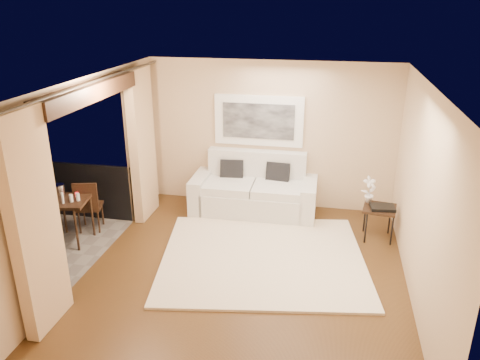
% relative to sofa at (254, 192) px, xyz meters
% --- Properties ---
extents(floor, '(5.00, 5.00, 0.00)m').
position_rel_sofa_xyz_m(floor, '(0.23, -2.10, -0.38)').
color(floor, '#523518').
rests_on(floor, ground).
extents(room_shell, '(5.00, 6.40, 5.00)m').
position_rel_sofa_xyz_m(room_shell, '(-1.90, -2.10, 2.14)').
color(room_shell, white).
rests_on(room_shell, ground).
extents(balcony, '(1.81, 2.60, 1.17)m').
position_rel_sofa_xyz_m(balcony, '(-3.08, -2.10, -0.20)').
color(balcony, '#605B56').
rests_on(balcony, ground).
extents(curtains, '(0.16, 4.80, 2.64)m').
position_rel_sofa_xyz_m(curtains, '(-1.88, -2.10, 0.95)').
color(curtains, '#DDB788').
rests_on(curtains, ground).
extents(artwork, '(1.62, 0.07, 0.92)m').
position_rel_sofa_xyz_m(artwork, '(0.00, 0.36, 1.24)').
color(artwork, white).
rests_on(artwork, room_shell).
extents(rug, '(3.40, 3.07, 0.04)m').
position_rel_sofa_xyz_m(rug, '(0.42, -1.68, -0.36)').
color(rug, '#F3E2C3').
rests_on(rug, floor).
extents(sofa, '(2.25, 0.99, 1.08)m').
position_rel_sofa_xyz_m(sofa, '(0.00, 0.00, 0.00)').
color(sofa, silver).
rests_on(sofa, floor).
extents(side_table, '(0.57, 0.57, 0.55)m').
position_rel_sofa_xyz_m(side_table, '(2.16, -0.65, 0.11)').
color(side_table, black).
rests_on(side_table, floor).
extents(tray, '(0.41, 0.32, 0.05)m').
position_rel_sofa_xyz_m(tray, '(2.19, -0.70, 0.19)').
color(tray, black).
rests_on(tray, side_table).
extents(orchid, '(0.29, 0.26, 0.45)m').
position_rel_sofa_xyz_m(orchid, '(1.98, -0.48, 0.39)').
color(orchid, white).
rests_on(orchid, side_table).
extents(bistro_table, '(0.72, 0.72, 0.73)m').
position_rel_sofa_xyz_m(bistro_table, '(-2.70, -1.73, 0.27)').
color(bistro_table, black).
rests_on(bistro_table, balcony).
extents(balcony_chair_far, '(0.48, 0.48, 0.90)m').
position_rel_sofa_xyz_m(balcony_chair_far, '(-2.57, -1.36, 0.14)').
color(balcony_chair_far, black).
rests_on(balcony_chair_far, balcony).
extents(balcony_chair_near, '(0.48, 0.48, 0.89)m').
position_rel_sofa_xyz_m(balcony_chair_near, '(-2.97, -2.47, 0.13)').
color(balcony_chair_near, black).
rests_on(balcony_chair_near, balcony).
extents(ice_bucket, '(0.18, 0.18, 0.20)m').
position_rel_sofa_xyz_m(ice_bucket, '(-2.87, -1.64, 0.45)').
color(ice_bucket, silver).
rests_on(ice_bucket, bistro_table).
extents(candle, '(0.06, 0.06, 0.07)m').
position_rel_sofa_xyz_m(candle, '(-2.60, -1.59, 0.39)').
color(candle, red).
rests_on(candle, bistro_table).
extents(vase, '(0.04, 0.04, 0.18)m').
position_rel_sofa_xyz_m(vase, '(-2.68, -1.88, 0.44)').
color(vase, white).
rests_on(vase, bistro_table).
extents(glass_a, '(0.06, 0.06, 0.12)m').
position_rel_sofa_xyz_m(glass_a, '(-2.58, -1.80, 0.41)').
color(glass_a, silver).
rests_on(glass_a, bistro_table).
extents(glass_b, '(0.06, 0.06, 0.12)m').
position_rel_sofa_xyz_m(glass_b, '(-2.50, -1.74, 0.41)').
color(glass_b, silver).
rests_on(glass_b, bistro_table).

